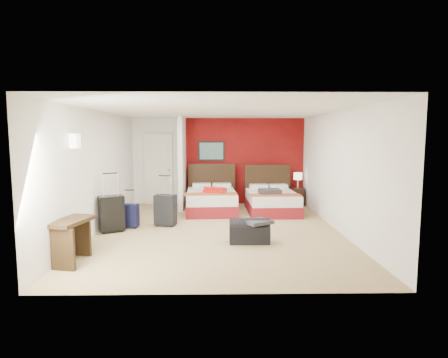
{
  "coord_description": "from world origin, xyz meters",
  "views": [
    {
      "loc": [
        -0.02,
        -7.8,
        1.98
      ],
      "look_at": [
        0.13,
        0.8,
        1.0
      ],
      "focal_mm": 30.23,
      "sensor_mm": 36.0,
      "label": 1
    }
  ],
  "objects_px": {
    "nightstand": "(297,197)",
    "suitcase_navy": "(130,217)",
    "suitcase_black": "(111,215)",
    "suitcase_charcoal": "(166,211)",
    "bed_right": "(272,202)",
    "desk": "(72,241)",
    "table_lamp": "(298,180)",
    "bed_left": "(211,202)",
    "red_suitcase_open": "(215,190)",
    "duffel_bag": "(249,233)"
  },
  "relations": [
    {
      "from": "table_lamp",
      "to": "suitcase_black",
      "type": "height_order",
      "value": "table_lamp"
    },
    {
      "from": "suitcase_black",
      "to": "suitcase_navy",
      "type": "distance_m",
      "value": 0.48
    },
    {
      "from": "suitcase_black",
      "to": "table_lamp",
      "type": "bearing_deg",
      "value": 6.55
    },
    {
      "from": "bed_right",
      "to": "suitcase_charcoal",
      "type": "bearing_deg",
      "value": -152.06
    },
    {
      "from": "bed_left",
      "to": "red_suitcase_open",
      "type": "distance_m",
      "value": 0.35
    },
    {
      "from": "table_lamp",
      "to": "suitcase_black",
      "type": "relative_size",
      "value": 0.6
    },
    {
      "from": "nightstand",
      "to": "duffel_bag",
      "type": "relative_size",
      "value": 0.68
    },
    {
      "from": "desk",
      "to": "bed_right",
      "type": "bearing_deg",
      "value": 58.76
    },
    {
      "from": "table_lamp",
      "to": "duffel_bag",
      "type": "distance_m",
      "value": 4.2
    },
    {
      "from": "nightstand",
      "to": "suitcase_navy",
      "type": "height_order",
      "value": "nightstand"
    },
    {
      "from": "table_lamp",
      "to": "nightstand",
      "type": "bearing_deg",
      "value": 0.0
    },
    {
      "from": "suitcase_navy",
      "to": "desk",
      "type": "distance_m",
      "value": 2.3
    },
    {
      "from": "table_lamp",
      "to": "duffel_bag",
      "type": "relative_size",
      "value": 0.59
    },
    {
      "from": "desk",
      "to": "bed_left",
      "type": "bearing_deg",
      "value": 74.4
    },
    {
      "from": "suitcase_black",
      "to": "red_suitcase_open",
      "type": "bearing_deg",
      "value": 15.85
    },
    {
      "from": "suitcase_black",
      "to": "suitcase_navy",
      "type": "bearing_deg",
      "value": 23.32
    },
    {
      "from": "red_suitcase_open",
      "to": "suitcase_navy",
      "type": "xyz_separation_m",
      "value": [
        -1.83,
        -1.61,
        -0.35
      ]
    },
    {
      "from": "bed_left",
      "to": "duffel_bag",
      "type": "distance_m",
      "value": 3.0
    },
    {
      "from": "bed_left",
      "to": "nightstand",
      "type": "xyz_separation_m",
      "value": [
        2.46,
        0.9,
        -0.02
      ]
    },
    {
      "from": "duffel_bag",
      "to": "suitcase_charcoal",
      "type": "bearing_deg",
      "value": 142.5
    },
    {
      "from": "bed_right",
      "to": "nightstand",
      "type": "distance_m",
      "value": 1.34
    },
    {
      "from": "suitcase_navy",
      "to": "desk",
      "type": "bearing_deg",
      "value": -91.92
    },
    {
      "from": "table_lamp",
      "to": "suitcase_charcoal",
      "type": "relative_size",
      "value": 0.66
    },
    {
      "from": "desk",
      "to": "suitcase_black",
      "type": "bearing_deg",
      "value": 99.86
    },
    {
      "from": "bed_left",
      "to": "red_suitcase_open",
      "type": "height_order",
      "value": "red_suitcase_open"
    },
    {
      "from": "suitcase_navy",
      "to": "duffel_bag",
      "type": "height_order",
      "value": "suitcase_navy"
    },
    {
      "from": "nightstand",
      "to": "suitcase_black",
      "type": "distance_m",
      "value": 5.39
    },
    {
      "from": "bed_right",
      "to": "red_suitcase_open",
      "type": "height_order",
      "value": "red_suitcase_open"
    },
    {
      "from": "bed_right",
      "to": "bed_left",
      "type": "bearing_deg",
      "value": 174.82
    },
    {
      "from": "red_suitcase_open",
      "to": "duffel_bag",
      "type": "relative_size",
      "value": 1.0
    },
    {
      "from": "bed_left",
      "to": "suitcase_navy",
      "type": "height_order",
      "value": "bed_left"
    },
    {
      "from": "suitcase_black",
      "to": "suitcase_navy",
      "type": "xyz_separation_m",
      "value": [
        0.3,
        0.36,
        -0.12
      ]
    },
    {
      "from": "bed_right",
      "to": "suitcase_navy",
      "type": "distance_m",
      "value": 3.68
    },
    {
      "from": "nightstand",
      "to": "suitcase_black",
      "type": "height_order",
      "value": "suitcase_black"
    },
    {
      "from": "nightstand",
      "to": "duffel_bag",
      "type": "xyz_separation_m",
      "value": [
        -1.7,
        -3.8,
        -0.06
      ]
    },
    {
      "from": "duffel_bag",
      "to": "desk",
      "type": "xyz_separation_m",
      "value": [
        -2.87,
        -1.08,
        0.16
      ]
    },
    {
      "from": "suitcase_black",
      "to": "duffel_bag",
      "type": "height_order",
      "value": "suitcase_black"
    },
    {
      "from": "red_suitcase_open",
      "to": "bed_right",
      "type": "bearing_deg",
      "value": 18.49
    },
    {
      "from": "duffel_bag",
      "to": "desk",
      "type": "relative_size",
      "value": 0.89
    },
    {
      "from": "suitcase_black",
      "to": "duffel_bag",
      "type": "relative_size",
      "value": 0.98
    },
    {
      "from": "suitcase_charcoal",
      "to": "bed_right",
      "type": "bearing_deg",
      "value": 44.21
    },
    {
      "from": "bed_right",
      "to": "duffel_bag",
      "type": "height_order",
      "value": "bed_right"
    },
    {
      "from": "suitcase_black",
      "to": "suitcase_charcoal",
      "type": "relative_size",
      "value": 1.1
    },
    {
      "from": "bed_right",
      "to": "table_lamp",
      "type": "distance_m",
      "value": 1.41
    },
    {
      "from": "bed_right",
      "to": "suitcase_black",
      "type": "height_order",
      "value": "suitcase_black"
    },
    {
      "from": "suitcase_navy",
      "to": "nightstand",
      "type": "bearing_deg",
      "value": 39.61
    },
    {
      "from": "bed_right",
      "to": "red_suitcase_open",
      "type": "xyz_separation_m",
      "value": [
        -1.48,
        0.0,
        0.33
      ]
    },
    {
      "from": "bed_right",
      "to": "suitcase_navy",
      "type": "height_order",
      "value": "bed_right"
    },
    {
      "from": "nightstand",
      "to": "suitcase_black",
      "type": "bearing_deg",
      "value": -141.36
    },
    {
      "from": "red_suitcase_open",
      "to": "nightstand",
      "type": "xyz_separation_m",
      "value": [
        2.36,
        1.0,
        -0.34
      ]
    }
  ]
}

